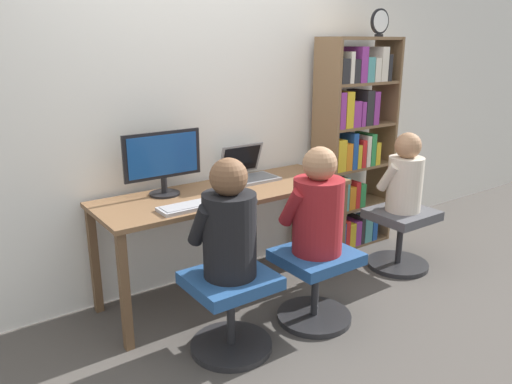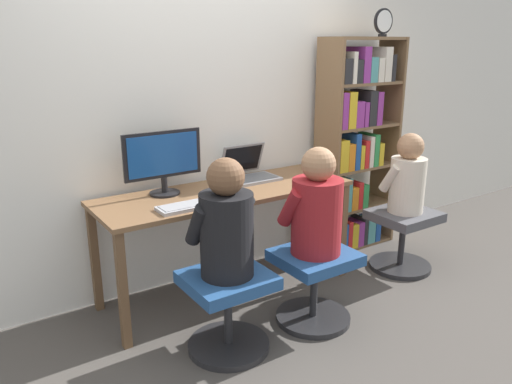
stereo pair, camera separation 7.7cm
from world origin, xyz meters
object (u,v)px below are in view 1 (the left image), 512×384
(desktop_monitor, at_px, (163,161))
(keyboard, at_px, (192,206))
(office_chair_left, at_px, (231,305))
(person_at_laptop, at_px, (318,207))
(bookshelf, at_px, (352,149))
(desk_clock, at_px, (380,22))
(laptop, at_px, (249,172))
(office_chair_right, at_px, (315,280))
(person_at_monitor, at_px, (229,225))
(office_chair_side, at_px, (400,234))
(person_near_shelf, at_px, (405,176))

(desktop_monitor, height_order, keyboard, desktop_monitor)
(office_chair_left, xyz_separation_m, person_at_laptop, (0.61, -0.03, 0.48))
(keyboard, xyz_separation_m, office_chair_left, (0.01, -0.41, -0.48))
(keyboard, height_order, person_at_laptop, person_at_laptop)
(person_at_laptop, distance_m, bookshelf, 1.29)
(desktop_monitor, relative_size, desk_clock, 2.52)
(keyboard, bearing_deg, laptop, 28.23)
(laptop, bearing_deg, person_at_laptop, -93.21)
(office_chair_left, relative_size, office_chair_right, 1.00)
(person_at_laptop, bearing_deg, laptop, 86.79)
(person_at_monitor, height_order, office_chair_side, person_at_monitor)
(office_chair_right, distance_m, person_at_monitor, 0.78)
(office_chair_left, height_order, person_at_laptop, person_at_laptop)
(person_at_monitor, bearing_deg, keyboard, 90.88)
(desktop_monitor, relative_size, office_chair_side, 1.12)
(bookshelf, distance_m, office_chair_side, 0.79)
(office_chair_side, bearing_deg, bookshelf, 91.48)
(keyboard, xyz_separation_m, bookshelf, (1.66, 0.31, 0.09))
(person_at_monitor, bearing_deg, laptop, 49.28)
(office_chair_left, distance_m, bookshelf, 1.89)
(desktop_monitor, height_order, laptop, desktop_monitor)
(person_near_shelf, bearing_deg, keyboard, 171.99)
(bookshelf, height_order, person_near_shelf, bookshelf)
(keyboard, distance_m, office_chair_right, 0.90)
(bookshelf, bearing_deg, keyboard, -169.59)
(person_at_laptop, bearing_deg, person_at_monitor, 176.33)
(laptop, xyz_separation_m, desk_clock, (1.17, -0.11, 1.05))
(person_at_laptop, height_order, desk_clock, desk_clock)
(person_near_shelf, bearing_deg, office_chair_left, -174.15)
(laptop, xyz_separation_m, person_at_monitor, (-0.65, -0.76, -0.04))
(keyboard, bearing_deg, person_near_shelf, -8.01)
(desktop_monitor, bearing_deg, office_chair_left, -88.20)
(desktop_monitor, bearing_deg, person_near_shelf, -18.83)
(laptop, height_order, bookshelf, bookshelf)
(desk_clock, bearing_deg, person_at_monitor, -160.46)
(person_near_shelf, bearing_deg, office_chair_side, -90.00)
(laptop, bearing_deg, person_at_monitor, -130.72)
(desktop_monitor, xyz_separation_m, office_chair_left, (0.02, -0.75, -0.70))
(keyboard, distance_m, person_at_monitor, 0.40)
(person_at_laptop, distance_m, desk_clock, 1.78)
(office_chair_right, xyz_separation_m, desk_clock, (1.21, 0.69, 1.58))
(keyboard, distance_m, person_at_laptop, 0.75)
(keyboard, xyz_separation_m, office_chair_side, (1.68, -0.24, -0.48))
(person_at_laptop, height_order, person_near_shelf, person_at_laptop)
(keyboard, bearing_deg, office_chair_left, -89.13)
(keyboard, relative_size, person_near_shelf, 0.69)
(desk_clock, relative_size, office_chair_side, 0.44)
(laptop, relative_size, office_chair_right, 0.74)
(keyboard, height_order, office_chair_side, keyboard)
(office_chair_right, bearing_deg, office_chair_left, 176.33)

